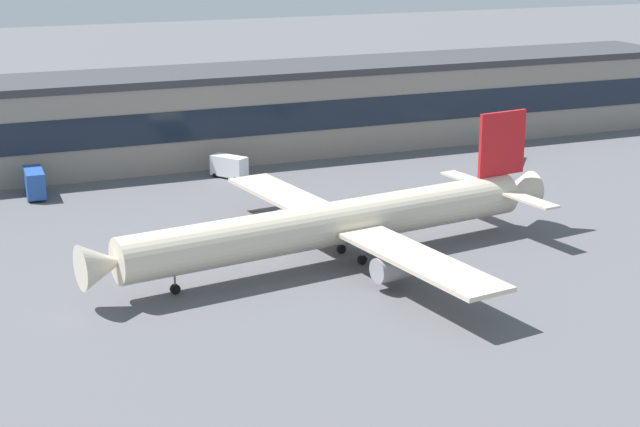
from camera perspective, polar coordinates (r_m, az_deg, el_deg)
ground_plane at (r=117.49m, az=1.23°, el=-2.75°), size 600.00×600.00×0.00m
terminal_building at (r=168.49m, az=-6.74°, el=5.77°), size 185.83×17.92×15.12m
airliner at (r=115.69m, az=1.16°, el=-0.54°), size 61.93×53.46×15.82m
fuel_truck at (r=168.60m, az=10.74°, el=3.62°), size 7.45×8.30×3.35m
stair_truck at (r=155.70m, az=-5.38°, el=2.80°), size 5.34×6.32×3.55m
catering_truck at (r=150.08m, az=-16.37°, el=1.79°), size 2.85×7.29×4.15m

